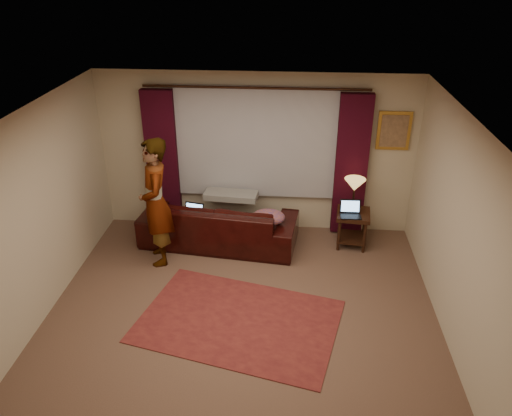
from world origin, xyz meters
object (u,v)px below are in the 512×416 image
at_px(end_table, 352,229).
at_px(tiffany_lamp, 354,194).
at_px(laptop_table, 351,210).
at_px(person, 156,203).
at_px(laptop_sofa, 192,213).
at_px(sofa, 219,215).

height_order(end_table, tiffany_lamp, tiffany_lamp).
xyz_separation_m(end_table, laptop_table, (-0.06, -0.13, 0.40)).
relative_size(laptop_table, person, 0.18).
relative_size(laptop_sofa, person, 0.17).
height_order(laptop_sofa, person, person).
relative_size(sofa, laptop_sofa, 7.36).
bearing_deg(laptop_table, tiffany_lamp, 76.83).
bearing_deg(tiffany_lamp, person, -165.28).
bearing_deg(end_table, laptop_table, -115.11).
distance_m(laptop_sofa, laptop_table, 2.43).
bearing_deg(laptop_sofa, laptop_table, 15.60).
distance_m(sofa, laptop_sofa, 0.44).
bearing_deg(end_table, laptop_sofa, -174.31).
height_order(sofa, laptop_sofa, sofa).
xyz_separation_m(end_table, tiffany_lamp, (-0.01, 0.11, 0.55)).
bearing_deg(end_table, sofa, -177.45).
relative_size(end_table, laptop_table, 1.71).
bearing_deg(laptop_table, laptop_sofa, -178.38).
relative_size(laptop_sofa, laptop_table, 0.97).
bearing_deg(laptop_table, person, -170.76).
bearing_deg(laptop_sofa, person, -123.18).
bearing_deg(laptop_sofa, tiffany_lamp, 21.09).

